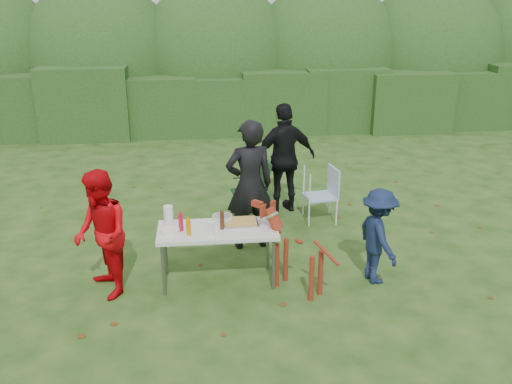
{
  "coord_description": "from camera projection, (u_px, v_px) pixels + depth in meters",
  "views": [
    {
      "loc": [
        -0.57,
        -6.36,
        3.5
      ],
      "look_at": [
        0.17,
        0.47,
        1.0
      ],
      "focal_mm": 38.0,
      "sensor_mm": 36.0,
      "label": 1
    }
  ],
  "objects": [
    {
      "name": "focaccia_bread",
      "position": [
        240.0,
        221.0,
        6.93
      ],
      "size": [
        0.4,
        0.26,
        0.04
      ],
      "primitive_type": "cube",
      "color": "gold",
      "rests_on": "food_tray"
    },
    {
      "name": "food_tray",
      "position": [
        240.0,
        223.0,
        6.94
      ],
      "size": [
        0.45,
        0.3,
        0.02
      ],
      "primitive_type": "cube",
      "color": "#B7B7BA",
      "rests_on": "folding_table"
    },
    {
      "name": "mustard_bottle",
      "position": [
        188.0,
        227.0,
        6.59
      ],
      "size": [
        0.06,
        0.06,
        0.2
      ],
      "primitive_type": "cylinder",
      "color": "#D37F02",
      "rests_on": "folding_table"
    },
    {
      "name": "person_black_puffy",
      "position": [
        285.0,
        159.0,
        9.05
      ],
      "size": [
        1.17,
        0.7,
        1.86
      ],
      "primitive_type": "imported",
      "rotation": [
        0.0,
        0.0,
        3.38
      ],
      "color": "black",
      "rests_on": "ground"
    },
    {
      "name": "person_red_jacket",
      "position": [
        101.0,
        235.0,
        6.49
      ],
      "size": [
        0.86,
        0.95,
        1.59
      ],
      "primitive_type": "imported",
      "rotation": [
        0.0,
        0.0,
        -1.16
      ],
      "color": "red",
      "rests_on": "ground"
    },
    {
      "name": "hedge_row",
      "position": [
        219.0,
        101.0,
        14.38
      ],
      "size": [
        22.0,
        1.4,
        1.7
      ],
      "primitive_type": "cube",
      "color": "#23471C",
      "rests_on": "ground"
    },
    {
      "name": "camping_chair",
      "position": [
        250.0,
        190.0,
        8.86
      ],
      "size": [
        0.7,
        0.7,
        1.0
      ],
      "primitive_type": null,
      "rotation": [
        0.0,
        0.0,
        3.26
      ],
      "color": "#17331C",
      "rests_on": "ground"
    },
    {
      "name": "pasta_bowl",
      "position": [
        223.0,
        219.0,
        6.96
      ],
      "size": [
        0.26,
        0.26,
        0.1
      ],
      "primitive_type": "cylinder",
      "color": "silver",
      "rests_on": "folding_table"
    },
    {
      "name": "beer_bottle",
      "position": [
        222.0,
        220.0,
        6.75
      ],
      "size": [
        0.06,
        0.06,
        0.24
      ],
      "primitive_type": "cylinder",
      "color": "#47230F",
      "rests_on": "folding_table"
    },
    {
      "name": "paper_towel_roll",
      "position": [
        168.0,
        216.0,
        6.86
      ],
      "size": [
        0.12,
        0.12,
        0.26
      ],
      "primitive_type": "cylinder",
      "color": "white",
      "rests_on": "folding_table"
    },
    {
      "name": "ground",
      "position": [
        247.0,
        275.0,
        7.2
      ],
      "size": [
        80.0,
        80.0,
        0.0
      ],
      "primitive_type": "plane",
      "color": "#1E4211"
    },
    {
      "name": "dog",
      "position": [
        299.0,
        253.0,
        6.66
      ],
      "size": [
        1.05,
        1.08,
        1.02
      ],
      "primitive_type": null,
      "rotation": [
        0.0,
        0.0,
        2.32
      ],
      "color": "maroon",
      "rests_on": "ground"
    },
    {
      "name": "lawn_chair",
      "position": [
        320.0,
        194.0,
        8.82
      ],
      "size": [
        0.6,
        0.6,
        0.9
      ],
      "primitive_type": null,
      "rotation": [
        0.0,
        0.0,
        3.28
      ],
      "color": "#4A82CE",
      "rests_on": "ground"
    },
    {
      "name": "folding_table",
      "position": [
        217.0,
        233.0,
        6.82
      ],
      "size": [
        1.5,
        0.7,
        0.74
      ],
      "color": "silver",
      "rests_on": "ground"
    },
    {
      "name": "plate_stack",
      "position": [
        170.0,
        231.0,
        6.68
      ],
      "size": [
        0.24,
        0.24,
        0.05
      ],
      "primitive_type": "cylinder",
      "color": "white",
      "rests_on": "folding_table"
    },
    {
      "name": "cup_stack",
      "position": [
        211.0,
        229.0,
        6.57
      ],
      "size": [
        0.08,
        0.08,
        0.18
      ],
      "primitive_type": "cylinder",
      "color": "white",
      "rests_on": "folding_table"
    },
    {
      "name": "child",
      "position": [
        378.0,
        236.0,
        6.86
      ],
      "size": [
        0.59,
        0.88,
        1.25
      ],
      "primitive_type": "imported",
      "rotation": [
        0.0,
        0.0,
        1.74
      ],
      "color": "#131F40",
      "rests_on": "ground"
    },
    {
      "name": "ketchup_bottle",
      "position": [
        181.0,
        222.0,
        6.7
      ],
      "size": [
        0.06,
        0.06,
        0.22
      ],
      "primitive_type": "cylinder",
      "color": "red",
      "rests_on": "folding_table"
    },
    {
      "name": "person_cook",
      "position": [
        250.0,
        185.0,
        7.71
      ],
      "size": [
        0.76,
        0.57,
        1.91
      ],
      "primitive_type": "imported",
      "rotation": [
        0.0,
        0.0,
        3.31
      ],
      "color": "black",
      "rests_on": "ground"
    },
    {
      "name": "shrub_backdrop",
      "position": [
        216.0,
        65.0,
        15.62
      ],
      "size": [
        20.0,
        2.6,
        3.2
      ],
      "primitive_type": "ellipsoid",
      "color": "#3D6628",
      "rests_on": "ground"
    }
  ]
}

